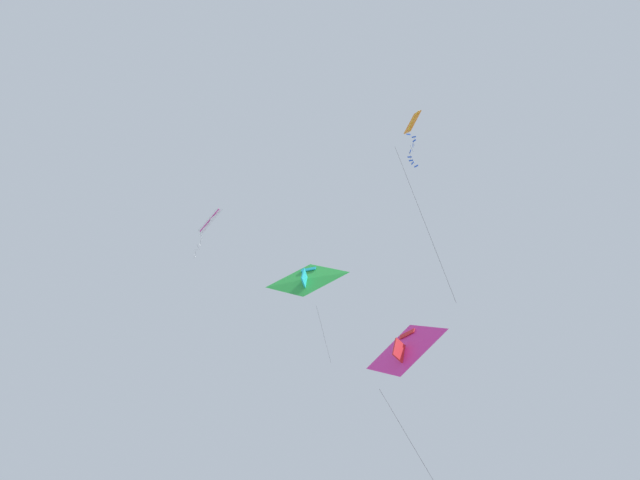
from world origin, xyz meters
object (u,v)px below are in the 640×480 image
object	(u,v)px
kite_delta_highest	(306,279)
kite_delta_low_drifter	(404,350)
kite_diamond_mid_left	(413,126)
kite_diamond_far_centre	(210,221)

from	to	relation	value
kite_delta_highest	kite_delta_low_drifter	size ratio (longest dim) A/B	1.01
kite_delta_highest	kite_delta_low_drifter	xyz separation A→B (m)	(8.68, -4.78, -9.48)
kite_diamond_mid_left	kite_delta_low_drifter	world-z (taller)	kite_diamond_mid_left
kite_diamond_mid_left	kite_delta_low_drifter	bearing A→B (deg)	-14.49
kite_delta_low_drifter	kite_diamond_far_centre	bearing A→B (deg)	11.09
kite_diamond_far_centre	kite_delta_highest	distance (m)	6.38
kite_diamond_far_centre	kite_delta_highest	world-z (taller)	kite_diamond_far_centre
kite_delta_highest	kite_diamond_mid_left	distance (m)	12.09
kite_delta_highest	kite_diamond_mid_left	world-z (taller)	kite_diamond_mid_left
kite_delta_low_drifter	kite_delta_highest	bearing A→B (deg)	-19.61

